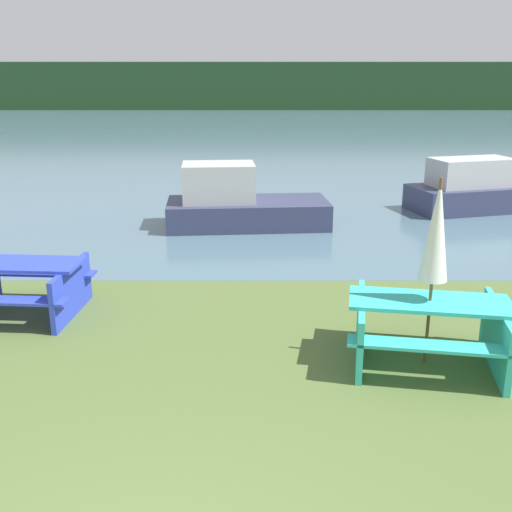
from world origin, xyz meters
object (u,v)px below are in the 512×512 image
Objects in this scene: umbrella_white at (434,231)px; picnic_table_blue at (19,283)px; boat at (237,204)px; boat_second at (488,190)px; picnic_table_teal at (425,324)px.

picnic_table_blue is at bearing 164.34° from umbrella_white.
picnic_table_blue is 0.49× the size of boat.
boat_second is at bearing 65.15° from umbrella_white.
umbrella_white is at bearing 63.43° from picnic_table_teal.
boat is at bearing 110.00° from umbrella_white.
umbrella_white is at bearing -74.60° from boat.
umbrella_white reaches higher than picnic_table_blue.
picnic_table_teal is 0.93× the size of umbrella_white.
boat_second is at bearing 65.15° from picnic_table_teal.
umbrella_white is at bearing -130.08° from boat_second.
boat reaches higher than boat_second.
umbrella_white is 8.95m from boat_second.
picnic_table_teal reaches higher than picnic_table_blue.
picnic_table_blue is 11.09m from boat_second.
picnic_table_blue is 5.69m from boat.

